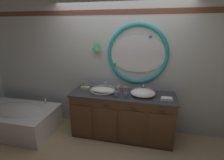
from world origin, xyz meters
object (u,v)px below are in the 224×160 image
sink_basin_left (103,90)px  soap_dispenser (119,89)px  toiletry_basket (85,88)px  folded_hand_towel (167,99)px  bathtub (17,118)px  toothbrush_holder_right (126,95)px  sink_basin_right (143,93)px  toothbrush_holder_left (116,94)px

sink_basin_left → soap_dispenser: bearing=8.6°
toiletry_basket → folded_hand_towel: bearing=-7.2°
bathtub → toiletry_basket: toiletry_basket is taller
bathtub → soap_dispenser: 2.17m
sink_basin_left → toothbrush_holder_right: bearing=-18.3°
sink_basin_left → toiletry_basket: toiletry_basket is taller
sink_basin_right → folded_hand_towel: 0.42m
toothbrush_holder_left → folded_hand_towel: bearing=3.4°
folded_hand_towel → toothbrush_holder_right: bearing=-175.2°
bathtub → sink_basin_left: sink_basin_left is taller
bathtub → sink_basin_left: (1.74, 0.30, 0.64)m
sink_basin_left → toothbrush_holder_right: size_ratio=2.22×
sink_basin_right → folded_hand_towel: (0.41, -0.09, -0.04)m
bathtub → sink_basin_left: size_ratio=3.27×
folded_hand_towel → toiletry_basket: toiletry_basket is taller
soap_dispenser → folded_hand_towel: 0.86m
sink_basin_right → soap_dispenser: 0.44m
soap_dispenser → sink_basin_right: bearing=-5.9°
toiletry_basket → sink_basin_left: bearing=-14.8°
soap_dispenser → folded_hand_towel: soap_dispenser is taller
toothbrush_holder_right → folded_hand_towel: (0.70, 0.06, -0.03)m
toothbrush_holder_left → toothbrush_holder_right: 0.17m
folded_hand_towel → toiletry_basket: 1.55m
toothbrush_holder_left → toiletry_basket: toothbrush_holder_left is taller
soap_dispenser → folded_hand_towel: bearing=-9.2°
toothbrush_holder_left → toiletry_basket: size_ratio=1.19×
toothbrush_holder_right → bathtub: bearing=-176.0°
soap_dispenser → toiletry_basket: bearing=175.2°
sink_basin_left → folded_hand_towel: sink_basin_left is taller
toothbrush_holder_right → sink_basin_right: bearing=27.6°
sink_basin_right → toothbrush_holder_left: (-0.45, -0.14, -0.00)m
soap_dispenser → folded_hand_towel: size_ratio=0.84×
sink_basin_right → toothbrush_holder_right: (-0.29, -0.15, -0.01)m
toothbrush_holder_right → toiletry_basket: (-0.84, 0.25, -0.02)m
bathtub → toothbrush_holder_right: size_ratio=7.26×
sink_basin_left → toothbrush_holder_right: 0.48m
folded_hand_towel → toiletry_basket: (-1.54, 0.20, 0.01)m
sink_basin_right → toothbrush_holder_right: bearing=-152.4°
toothbrush_holder_right → soap_dispenser: bearing=127.8°
toiletry_basket → sink_basin_right: bearing=-5.2°
sink_basin_right → folded_hand_towel: size_ratio=2.27×
bathtub → sink_basin_right: sink_basin_right is taller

